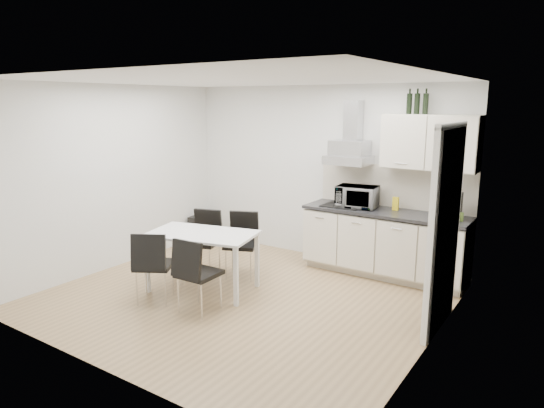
# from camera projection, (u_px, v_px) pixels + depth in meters

# --- Properties ---
(ground) EXTENTS (4.50, 4.50, 0.00)m
(ground) POSITION_uv_depth(u_px,v_px,m) (242.00, 298.00, 5.95)
(ground) COLOR #A28358
(ground) RESTS_ON ground
(wall_back) EXTENTS (4.50, 0.10, 2.60)m
(wall_back) POSITION_uv_depth(u_px,v_px,m) (321.00, 173.00, 7.31)
(wall_back) COLOR silver
(wall_back) RESTS_ON ground
(wall_front) EXTENTS (4.50, 0.10, 2.60)m
(wall_front) POSITION_uv_depth(u_px,v_px,m) (95.00, 231.00, 4.05)
(wall_front) COLOR silver
(wall_front) RESTS_ON ground
(wall_left) EXTENTS (0.10, 4.00, 2.60)m
(wall_left) POSITION_uv_depth(u_px,v_px,m) (115.00, 177.00, 6.90)
(wall_left) COLOR silver
(wall_left) RESTS_ON ground
(wall_right) EXTENTS (0.10, 4.00, 2.60)m
(wall_right) POSITION_uv_depth(u_px,v_px,m) (435.00, 219.00, 4.46)
(wall_right) COLOR silver
(wall_right) RESTS_ON ground
(ceiling) EXTENTS (4.50, 4.50, 0.00)m
(ceiling) POSITION_uv_depth(u_px,v_px,m) (239.00, 79.00, 5.41)
(ceiling) COLOR white
(ceiling) RESTS_ON wall_back
(doorway) EXTENTS (0.08, 1.04, 2.10)m
(doorway) POSITION_uv_depth(u_px,v_px,m) (444.00, 231.00, 4.98)
(doorway) COLOR white
(doorway) RESTS_ON ground
(kitchenette) EXTENTS (2.22, 0.64, 2.52)m
(kitchenette) POSITION_uv_depth(u_px,v_px,m) (389.00, 217.00, 6.54)
(kitchenette) COLOR beige
(kitchenette) RESTS_ON ground
(dining_table) EXTENTS (1.46, 1.04, 0.75)m
(dining_table) POSITION_uv_depth(u_px,v_px,m) (202.00, 239.00, 6.08)
(dining_table) COLOR white
(dining_table) RESTS_ON ground
(chair_far_left) EXTENTS (0.57, 0.61, 0.88)m
(chair_far_left) POSITION_uv_depth(u_px,v_px,m) (203.00, 243.00, 6.70)
(chair_far_left) COLOR black
(chair_far_left) RESTS_ON ground
(chair_far_right) EXTENTS (0.60, 0.63, 0.88)m
(chair_far_right) POSITION_uv_depth(u_px,v_px,m) (241.00, 246.00, 6.58)
(chair_far_right) COLOR black
(chair_far_right) RESTS_ON ground
(chair_near_left) EXTENTS (0.63, 0.65, 0.88)m
(chair_near_left) POSITION_uv_depth(u_px,v_px,m) (154.00, 266.00, 5.77)
(chair_near_left) COLOR black
(chair_near_left) RESTS_ON ground
(chair_near_right) EXTENTS (0.45, 0.51, 0.88)m
(chair_near_right) POSITION_uv_depth(u_px,v_px,m) (199.00, 274.00, 5.48)
(chair_near_right) COLOR black
(chair_near_right) RESTS_ON ground
(guitar_amp) EXTENTS (0.33, 0.57, 0.45)m
(guitar_amp) POSITION_uv_depth(u_px,v_px,m) (202.00, 227.00, 8.39)
(guitar_amp) COLOR black
(guitar_amp) RESTS_ON ground
(floor_speaker) EXTENTS (0.23, 0.22, 0.31)m
(floor_speaker) POSITION_uv_depth(u_px,v_px,m) (237.00, 233.00, 8.29)
(floor_speaker) COLOR black
(floor_speaker) RESTS_ON ground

